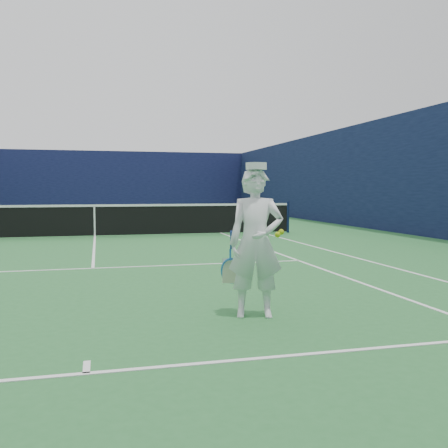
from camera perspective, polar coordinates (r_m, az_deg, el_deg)
The scene contains 5 objects.
ground at distance 16.00m, azimuth -14.55°, elevation -1.43°, with size 80.00×80.00×0.00m, color #296C32.
court_markings at distance 16.00m, azimuth -14.55°, elevation -1.41°, with size 11.03×23.83×0.01m.
windscreen_fence at distance 15.94m, azimuth -14.67°, elevation 5.75°, with size 20.12×36.12×4.00m.
tennis_net at distance 15.96m, azimuth -14.58°, elevation 0.55°, with size 12.88×0.09×1.07m.
tennis_player at distance 5.76m, azimuth 3.65°, elevation -2.09°, with size 0.73×0.63×1.78m.
Camera 1 is at (0.12, -15.93, 1.48)m, focal length 40.00 mm.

